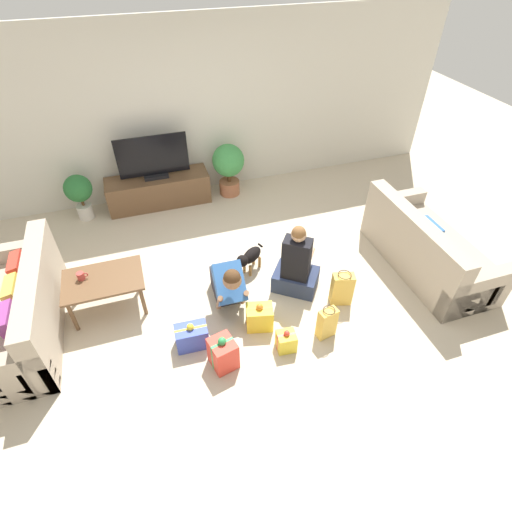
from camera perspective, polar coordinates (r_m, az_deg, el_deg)
The scene contains 19 objects.
ground_plane at distance 4.94m, azimuth -2.31°, elevation -5.31°, with size 16.00×16.00×0.00m, color beige.
wall_back at distance 6.42m, azimuth -9.62°, elevation 19.69°, with size 8.40×0.06×2.60m.
sofa_left at distance 5.02m, azimuth -30.76°, elevation -6.98°, with size 0.86×1.85×0.83m.
sofa_right at distance 5.55m, azimuth 23.11°, elevation 0.95°, with size 0.86×1.85×0.83m.
coffee_table at distance 4.80m, azimuth -20.95°, elevation -3.53°, with size 0.87×0.59×0.46m.
tv_console at distance 6.54m, azimuth -13.70°, elevation 9.10°, with size 1.57×0.48×0.47m.
tv at distance 6.29m, azimuth -14.47°, elevation 13.19°, with size 1.05×0.20×0.66m.
potted_plant_back_left at distance 6.46m, azimuth -23.95°, elevation 8.34°, with size 0.40×0.40×0.71m.
potted_plant_back_right at distance 6.50m, azimuth -3.96°, elevation 12.86°, with size 0.51×0.51×0.85m.
person_kneeling at distance 4.58m, azimuth -4.03°, elevation -3.97°, with size 0.36×0.78×0.76m.
person_sitting at distance 4.79m, azimuth 5.77°, elevation -1.64°, with size 0.66×0.63×0.96m.
dog at distance 5.05m, azimuth -0.95°, elevation -0.19°, with size 0.44×0.35×0.36m.
gift_box_a at distance 4.38m, azimuth -9.16°, elevation -11.25°, with size 0.35×0.24×0.33m.
gift_box_b at distance 4.48m, azimuth 0.50°, elevation -8.71°, with size 0.33×0.28×0.35m.
gift_box_c at distance 4.16m, azimuth -4.74°, elevation -13.66°, with size 0.29×0.31×0.42m.
gift_box_d at distance 4.33m, azimuth 4.33°, elevation -12.03°, with size 0.21×0.20×0.28m.
gift_bag_a at distance 4.43m, azimuth 10.10°, elevation -9.40°, with size 0.22×0.15×0.41m.
gift_bag_b at distance 4.79m, azimuth 12.18°, elevation -4.61°, with size 0.27×0.20×0.45m.
mug at distance 4.82m, azimuth -23.73°, elevation -2.63°, with size 0.12×0.08×0.09m.
Camera 1 is at (-0.87, -3.31, 3.56)m, focal length 28.00 mm.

